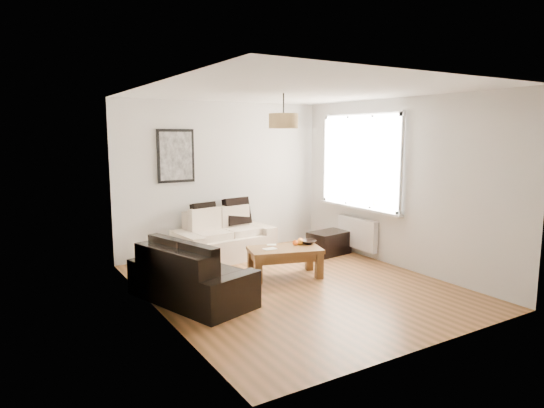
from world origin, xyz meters
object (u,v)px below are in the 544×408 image
sofa_leather (191,273)px  coffee_table (285,262)px  loveseat_cream (224,235)px  ottoman (329,243)px

sofa_leather → coffee_table: (1.53, 0.24, -0.14)m
loveseat_cream → coffee_table: 1.42m
coffee_table → sofa_leather: bearing=-171.0°
coffee_table → ottoman: (1.35, 0.69, -0.02)m
sofa_leather → ottoman: bearing=-89.3°
loveseat_cream → sofa_leather: bearing=-132.4°
loveseat_cream → sofa_leather: (-1.22, -1.61, -0.04)m
sofa_leather → coffee_table: sofa_leather is taller
loveseat_cream → coffee_table: (0.31, -1.37, -0.18)m
coffee_table → loveseat_cream: bearing=102.9°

